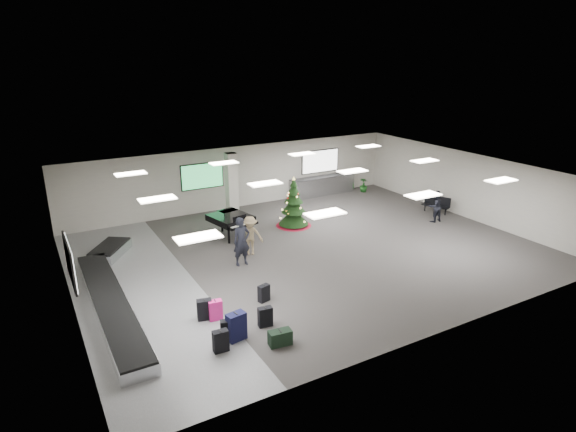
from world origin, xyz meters
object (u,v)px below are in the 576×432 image
baggage_carousel (110,292)px  traveler_b (250,236)px  traveler_bench (435,206)px  pink_suitcase (215,310)px  potted_plant_right (364,185)px  traveler_a (242,242)px  potted_plant_left (294,194)px  bench (437,204)px  christmas_tree (294,209)px  grand_piano (231,219)px  service_counter (323,186)px

baggage_carousel → traveler_b: traveler_b is taller
traveler_bench → pink_suitcase: bearing=17.2°
potted_plant_right → traveler_a: bearing=-150.7°
traveler_bench → potted_plant_left: traveler_bench is taller
traveler_a → traveler_b: (0.71, 0.75, -0.14)m
traveler_a → potted_plant_left: bearing=45.7°
bench → christmas_tree: bearing=143.7°
traveler_b → potted_plant_left: 7.67m
grand_piano → traveler_bench: size_ratio=1.44×
baggage_carousel → pink_suitcase: bearing=-50.0°
grand_piano → service_counter: bearing=13.8°
service_counter → potted_plant_right: bearing=-14.6°
service_counter → grand_piano: 7.89m
traveler_a → potted_plant_left: (5.97, 6.32, -0.56)m
baggage_carousel → christmas_tree: christmas_tree is taller
potted_plant_left → pink_suitcase: bearing=-131.0°
potted_plant_right → pink_suitcase: bearing=-144.4°
baggage_carousel → grand_piano: size_ratio=4.39×
pink_suitcase → potted_plant_left: potted_plant_left is taller
pink_suitcase → bench: bearing=23.9°
baggage_carousel → potted_plant_left: bearing=31.2°
service_counter → potted_plant_right: service_counter is taller
pink_suitcase → bench: size_ratio=0.46×
christmas_tree → potted_plant_right: size_ratio=2.90×
traveler_a → traveler_bench: 10.09m
potted_plant_left → baggage_carousel: bearing=-148.8°
baggage_carousel → pink_suitcase: 3.94m
service_counter → christmas_tree: christmas_tree is taller
potted_plant_left → potted_plant_right: bearing=-6.3°
bench → potted_plant_left: 7.53m
grand_piano → potted_plant_left: grand_piano is taller
service_counter → bench: service_counter is taller
grand_piano → traveler_a: bearing=-118.1°
potted_plant_right → baggage_carousel: bearing=-158.2°
baggage_carousel → potted_plant_right: potted_plant_right is taller
pink_suitcase → grand_piano: size_ratio=0.30×
traveler_b → potted_plant_left: (5.26, 5.57, -0.41)m
pink_suitcase → potted_plant_right: size_ratio=0.80×
pink_suitcase → bench: (13.56, 4.19, 0.16)m
bench → potted_plant_right: 4.99m
potted_plant_left → potted_plant_right: potted_plant_right is taller
baggage_carousel → service_counter: size_ratio=2.40×
service_counter → traveler_a: (-7.94, -6.47, 0.40)m
christmas_tree → traveler_b: (-3.21, -2.07, -0.01)m
grand_piano → pink_suitcase: bearing=-129.3°
baggage_carousel → pink_suitcase: size_ratio=14.74×
baggage_carousel → potted_plant_left: potted_plant_left is taller
grand_piano → baggage_carousel: bearing=-162.6°
traveler_bench → traveler_a: bearing=2.4°
pink_suitcase → service_counter: bearing=50.2°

